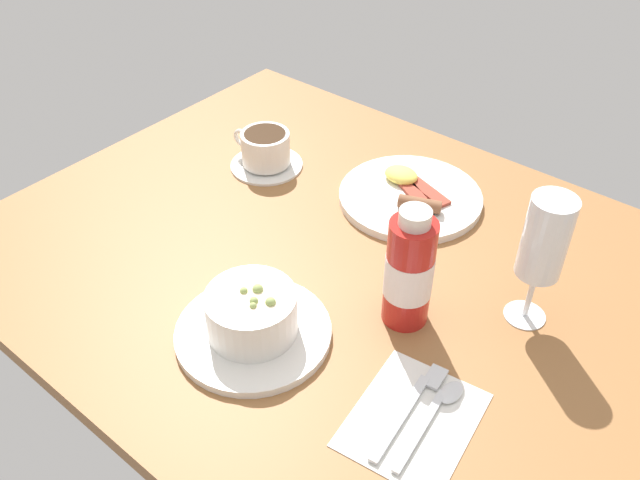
% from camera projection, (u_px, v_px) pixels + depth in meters
% --- Properties ---
extents(ground_plane, '(1.10, 0.84, 0.03)m').
position_uv_depth(ground_plane, '(343.00, 268.00, 1.03)').
color(ground_plane, brown).
extents(porridge_bowl, '(0.21, 0.21, 0.08)m').
position_uv_depth(porridge_bowl, '(251.00, 317.00, 0.88)').
color(porridge_bowl, silver).
rests_on(porridge_bowl, ground_plane).
extents(cutlery_setting, '(0.16, 0.19, 0.01)m').
position_uv_depth(cutlery_setting, '(416.00, 417.00, 0.80)').
color(cutlery_setting, silver).
rests_on(cutlery_setting, ground_plane).
extents(coffee_cup, '(0.14, 0.13, 0.07)m').
position_uv_depth(coffee_cup, '(265.00, 151.00, 1.21)').
color(coffee_cup, silver).
rests_on(coffee_cup, ground_plane).
extents(wine_glass, '(0.06, 0.06, 0.20)m').
position_uv_depth(wine_glass, '(544.00, 243.00, 0.85)').
color(wine_glass, white).
rests_on(wine_glass, ground_plane).
extents(sauce_bottle_red, '(0.07, 0.07, 0.18)m').
position_uv_depth(sauce_bottle_red, '(409.00, 272.00, 0.88)').
color(sauce_bottle_red, '#B21E19').
rests_on(sauce_bottle_red, ground_plane).
extents(breakfast_plate, '(0.24, 0.24, 0.04)m').
position_uv_depth(breakfast_plate, '(410.00, 195.00, 1.14)').
color(breakfast_plate, silver).
rests_on(breakfast_plate, ground_plane).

